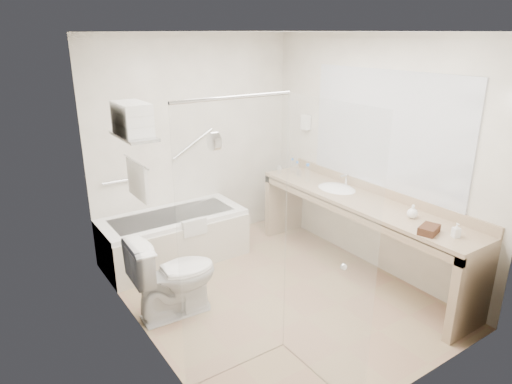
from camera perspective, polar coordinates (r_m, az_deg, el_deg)
floor at (r=4.73m, az=2.09°, el=-12.53°), size 3.20×3.20×0.00m
ceiling at (r=4.02m, az=2.55°, el=19.39°), size 2.60×3.20×0.10m
wall_back at (r=5.53m, az=-7.62°, el=6.15°), size 2.60×0.10×2.50m
wall_front at (r=3.15m, az=19.87°, el=-5.19°), size 2.60×0.10×2.50m
wall_left at (r=3.63m, az=-14.50°, el=-1.38°), size 0.10×3.20×2.50m
wall_right at (r=5.06m, az=14.29°, el=4.48°), size 0.10×3.20×2.50m
bathtub at (r=5.33m, az=-10.20°, el=-5.59°), size 1.60×0.73×0.59m
grab_bar_short at (r=5.23m, az=-16.59°, el=1.33°), size 0.40×0.03×0.03m
grab_bar_long at (r=5.47m, az=-7.90°, el=6.00°), size 0.53×0.03×0.33m
shower_enclosure at (r=3.23m, az=2.95°, el=-6.95°), size 0.96×0.91×2.11m
towel_shelf at (r=3.85m, az=-15.13°, el=7.57°), size 0.24×0.55×0.81m
vanity_counter at (r=4.96m, az=12.85°, el=-3.15°), size 0.55×2.70×0.95m
sink at (r=5.17m, az=10.03°, el=0.14°), size 0.40×0.52×0.14m
faucet at (r=5.24m, az=11.25°, el=1.56°), size 0.03×0.03×0.14m
mirror at (r=4.89m, az=15.80°, el=7.46°), size 0.02×2.00×1.20m
hairdryer_unit at (r=5.71m, az=6.24°, el=8.68°), size 0.08×0.10×0.18m
toilet at (r=4.30m, az=-10.22°, el=-10.29°), size 0.82×0.48×0.78m
amenity_basket at (r=4.22m, az=20.81°, el=-4.42°), size 0.23×0.19×0.07m
soap_bottle_a at (r=4.23m, az=23.70°, el=-4.83°), size 0.10×0.14×0.06m
soap_bottle_b at (r=4.51m, az=18.97°, el=-2.47°), size 0.15×0.16×0.10m
water_bottle_left at (r=5.58m, az=5.15°, el=2.94°), size 0.05×0.05×0.17m
water_bottle_mid at (r=5.34m, az=6.45°, el=2.34°), size 0.07×0.07×0.21m
water_bottle_right at (r=5.68m, az=4.56°, el=3.27°), size 0.05×0.05×0.18m
drinking_glass_near at (r=5.63m, az=2.91°, el=2.81°), size 0.08×0.08×0.09m
drinking_glass_far at (r=5.53m, az=5.45°, el=2.38°), size 0.06×0.06×0.08m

